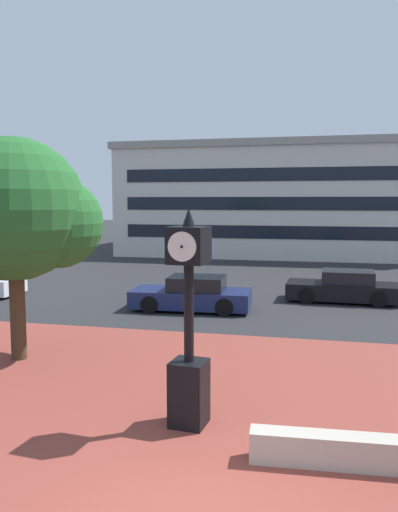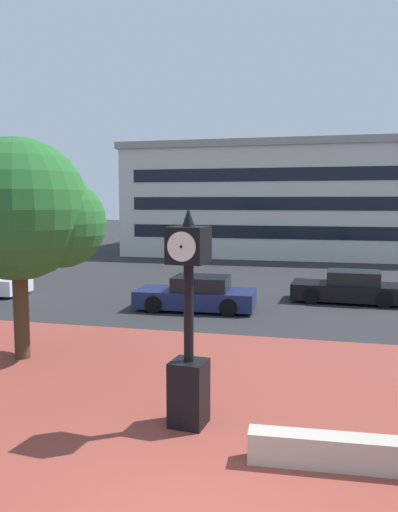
# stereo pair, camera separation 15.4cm
# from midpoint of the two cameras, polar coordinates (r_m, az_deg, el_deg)

# --- Properties ---
(plaza_brick_paving) EXTENTS (44.00, 13.60, 0.01)m
(plaza_brick_paving) POSITION_cam_midpoint_polar(r_m,az_deg,el_deg) (9.45, 2.85, -19.38)
(plaza_brick_paving) COLOR brown
(plaza_brick_paving) RESTS_ON ground
(planter_wall) EXTENTS (3.22, 0.59, 0.50)m
(planter_wall) POSITION_cam_midpoint_polar(r_m,az_deg,el_deg) (8.74, 16.32, -20.08)
(planter_wall) COLOR #ADA393
(planter_wall) RESTS_ON ground
(street_clock) EXTENTS (0.71, 0.77, 3.96)m
(street_clock) POSITION_cam_midpoint_polar(r_m,az_deg,el_deg) (9.34, -1.60, -8.49)
(street_clock) COLOR black
(street_clock) RESTS_ON ground
(plaza_tree) EXTENTS (3.90, 3.62, 5.68)m
(plaza_tree) POSITION_cam_midpoint_polar(r_m,az_deg,el_deg) (13.84, -19.15, 4.54)
(plaza_tree) COLOR #42301E
(plaza_tree) RESTS_ON ground
(car_street_far) EXTENTS (4.47, 2.05, 1.28)m
(car_street_far) POSITION_cam_midpoint_polar(r_m,az_deg,el_deg) (21.73, 15.49, -3.40)
(car_street_far) COLOR black
(car_street_far) RESTS_ON ground
(car_street_distant) EXTENTS (4.51, 2.12, 1.28)m
(car_street_distant) POSITION_cam_midpoint_polar(r_m,az_deg,el_deg) (19.38, -0.95, -4.31)
(car_street_distant) COLOR navy
(car_street_distant) RESTS_ON ground
(civic_building) EXTENTS (23.98, 15.76, 8.33)m
(civic_building) POSITION_cam_midpoint_polar(r_m,az_deg,el_deg) (43.14, 9.11, 6.14)
(civic_building) COLOR beige
(civic_building) RESTS_ON ground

